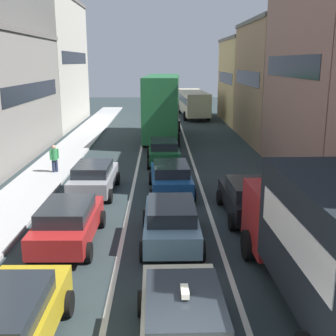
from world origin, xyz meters
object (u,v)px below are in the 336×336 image
coupe_centre_lane_fourth (164,151)px  pedestrian_mid_sidewalk (54,158)px  sedan_left_lane_front (6,323)px  sedan_right_lane_behind_truck (249,198)px  wagon_left_lane_second (68,222)px  sedan_centre_lane_second (171,221)px  sedan_left_lane_third (94,177)px  removalist_box_truck (328,238)px  bus_mid_queue_primary (163,104)px  taxi_centre_lane_front (184,322)px  hatchback_centre_lane_third (171,177)px  bus_far_queue_secondary (193,101)px

coupe_centre_lane_fourth → pedestrian_mid_sidewalk: pedestrian_mid_sidewalk is taller
sedan_left_lane_front → pedestrian_mid_sidewalk: size_ratio=2.61×
sedan_left_lane_front → sedan_right_lane_behind_truck: size_ratio=1.00×
sedan_right_lane_behind_truck → coupe_centre_lane_fourth: bearing=18.4°
wagon_left_lane_second → coupe_centre_lane_fourth: size_ratio=1.00×
sedan_right_lane_behind_truck → sedan_centre_lane_second: bearing=127.2°
sedan_left_lane_third → sedan_centre_lane_second: bearing=-147.4°
coupe_centre_lane_fourth → wagon_left_lane_second: bearing=162.4°
removalist_box_truck → sedan_left_lane_third: bearing=34.2°
sedan_centre_lane_second → bus_mid_queue_primary: bus_mid_queue_primary is taller
bus_mid_queue_primary → sedan_left_lane_third: bearing=169.9°
removalist_box_truck → sedan_centre_lane_second: 5.76m
sedan_left_lane_third → removalist_box_truck: bearing=-143.2°
coupe_centre_lane_fourth → sedan_left_lane_front: bearing=167.3°
taxi_centre_lane_front → sedan_right_lane_behind_truck: (3.09, 8.43, -0.00)m
hatchback_centre_lane_third → sedan_left_lane_third: same height
removalist_box_truck → taxi_centre_lane_front: 4.08m
hatchback_centre_lane_third → coupe_centre_lane_fourth: 6.15m
sedan_left_lane_front → bus_far_queue_secondary: size_ratio=0.41×
hatchback_centre_lane_third → sedan_left_lane_third: 3.65m
removalist_box_truck → sedan_left_lane_front: bearing=100.9°
removalist_box_truck → sedan_left_lane_third: size_ratio=1.79×
sedan_left_lane_third → coupe_centre_lane_fourth: same height
taxi_centre_lane_front → sedan_right_lane_behind_truck: size_ratio=1.00×
coupe_centre_lane_fourth → bus_far_queue_secondary: 23.13m
sedan_centre_lane_second → bus_mid_queue_primary: size_ratio=0.41×
sedan_left_lane_third → sedan_right_lane_behind_truck: bearing=-114.5°
sedan_centre_lane_second → sedan_right_lane_behind_truck: bearing=-51.6°
removalist_box_truck → sedan_right_lane_behind_truck: bearing=2.7°
bus_mid_queue_primary → sedan_centre_lane_second: bearing=-176.7°
sedan_right_lane_behind_truck → pedestrian_mid_sidewalk: bearing=52.7°
sedan_left_lane_third → sedan_right_lane_behind_truck: (6.72, -3.24, 0.00)m
sedan_left_lane_front → pedestrian_mid_sidewalk: pedestrian_mid_sidewalk is taller
sedan_left_lane_front → bus_far_queue_secondary: (7.02, 40.60, 0.96)m
bus_far_queue_secondary → bus_mid_queue_primary: bearing=163.4°
sedan_centre_lane_second → taxi_centre_lane_front: bearing=-178.9°
hatchback_centre_lane_third → bus_mid_queue_primary: bearing=-1.0°
bus_far_queue_secondary → sedan_centre_lane_second: bearing=171.7°
sedan_left_lane_front → coupe_centre_lane_fourth: (3.47, 17.76, 0.00)m
sedan_centre_lane_second → bus_far_queue_secondary: bearing=-5.6°
hatchback_centre_lane_third → sedan_right_lane_behind_truck: 4.45m
removalist_box_truck → coupe_centre_lane_fourth: size_ratio=1.78×
wagon_left_lane_second → bus_far_queue_secondary: bus_far_queue_secondary is taller
wagon_left_lane_second → taxi_centre_lane_front: bearing=-147.2°
sedan_centre_lane_second → bus_far_queue_secondary: bus_far_queue_secondary is taller
taxi_centre_lane_front → sedan_right_lane_behind_truck: 8.97m
wagon_left_lane_second → bus_far_queue_secondary: (6.95, 34.76, 0.96)m
hatchback_centre_lane_third → bus_far_queue_secondary: bus_far_queue_secondary is taller
sedan_left_lane_front → bus_mid_queue_primary: 26.48m
taxi_centre_lane_front → sedan_left_lane_front: (-3.72, 0.03, -0.00)m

